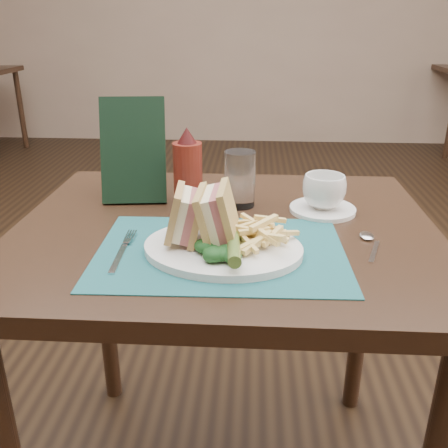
{
  "coord_description": "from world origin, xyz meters",
  "views": [
    {
      "loc": [
        0.06,
        -1.48,
        1.16
      ],
      "look_at": [
        0.0,
        -0.61,
        0.8
      ],
      "focal_mm": 40.0,
      "sensor_mm": 36.0,
      "label": 1
    }
  ],
  "objects_px": {
    "check_presenter": "(133,150)",
    "drinking_glass": "(240,179)",
    "sandwich_half_b": "(206,214)",
    "saucer": "(323,209)",
    "ketchup_bottle": "(188,168)",
    "table_main": "(225,367)",
    "plate": "(223,248)",
    "sandwich_half_a": "(175,215)",
    "coffee_cup": "(324,191)",
    "placemat": "(221,251)"
  },
  "relations": [
    {
      "from": "table_main",
      "to": "sandwich_half_b",
      "type": "bearing_deg",
      "value": -102.14
    },
    {
      "from": "coffee_cup",
      "to": "sandwich_half_b",
      "type": "bearing_deg",
      "value": -137.99
    },
    {
      "from": "table_main",
      "to": "coffee_cup",
      "type": "height_order",
      "value": "coffee_cup"
    },
    {
      "from": "sandwich_half_a",
      "to": "saucer",
      "type": "relative_size",
      "value": 0.69
    },
    {
      "from": "drinking_glass",
      "to": "check_presenter",
      "type": "height_order",
      "value": "check_presenter"
    },
    {
      "from": "table_main",
      "to": "plate",
      "type": "xyz_separation_m",
      "value": [
        0.0,
        -0.14,
        0.38
      ]
    },
    {
      "from": "drinking_glass",
      "to": "sandwich_half_b",
      "type": "bearing_deg",
      "value": -102.24
    },
    {
      "from": "sandwich_half_b",
      "to": "saucer",
      "type": "relative_size",
      "value": 0.76
    },
    {
      "from": "plate",
      "to": "saucer",
      "type": "xyz_separation_m",
      "value": [
        0.21,
        0.23,
        -0.0
      ]
    },
    {
      "from": "placemat",
      "to": "sandwich_half_a",
      "type": "height_order",
      "value": "sandwich_half_a"
    },
    {
      "from": "table_main",
      "to": "coffee_cup",
      "type": "relative_size",
      "value": 9.24
    },
    {
      "from": "saucer",
      "to": "drinking_glass",
      "type": "bearing_deg",
      "value": 171.58
    },
    {
      "from": "sandwich_half_b",
      "to": "ketchup_bottle",
      "type": "height_order",
      "value": "ketchup_bottle"
    },
    {
      "from": "table_main",
      "to": "placemat",
      "type": "bearing_deg",
      "value": -90.25
    },
    {
      "from": "plate",
      "to": "drinking_glass",
      "type": "height_order",
      "value": "drinking_glass"
    },
    {
      "from": "placemat",
      "to": "saucer",
      "type": "xyz_separation_m",
      "value": [
        0.22,
        0.23,
        0.0
      ]
    },
    {
      "from": "saucer",
      "to": "check_presenter",
      "type": "height_order",
      "value": "check_presenter"
    },
    {
      "from": "table_main",
      "to": "drinking_glass",
      "type": "xyz_separation_m",
      "value": [
        0.03,
        0.12,
        0.44
      ]
    },
    {
      "from": "placemat",
      "to": "saucer",
      "type": "bearing_deg",
      "value": 46.08
    },
    {
      "from": "sandwich_half_a",
      "to": "sandwich_half_b",
      "type": "distance_m",
      "value": 0.06
    },
    {
      "from": "table_main",
      "to": "coffee_cup",
      "type": "distance_m",
      "value": 0.49
    },
    {
      "from": "table_main",
      "to": "sandwich_half_a",
      "type": "xyz_separation_m",
      "value": [
        -0.09,
        -0.12,
        0.44
      ]
    },
    {
      "from": "table_main",
      "to": "drinking_glass",
      "type": "relative_size",
      "value": 6.92
    },
    {
      "from": "table_main",
      "to": "check_presenter",
      "type": "height_order",
      "value": "check_presenter"
    },
    {
      "from": "sandwich_half_b",
      "to": "drinking_glass",
      "type": "height_order",
      "value": "same"
    },
    {
      "from": "drinking_glass",
      "to": "ketchup_bottle",
      "type": "distance_m",
      "value": 0.12
    },
    {
      "from": "coffee_cup",
      "to": "drinking_glass",
      "type": "xyz_separation_m",
      "value": [
        -0.19,
        0.03,
        0.02
      ]
    },
    {
      "from": "plate",
      "to": "coffee_cup",
      "type": "distance_m",
      "value": 0.32
    },
    {
      "from": "table_main",
      "to": "drinking_glass",
      "type": "bearing_deg",
      "value": 77.65
    },
    {
      "from": "placemat",
      "to": "ketchup_bottle",
      "type": "height_order",
      "value": "ketchup_bottle"
    },
    {
      "from": "sandwich_half_a",
      "to": "sandwich_half_b",
      "type": "xyz_separation_m",
      "value": [
        0.06,
        -0.01,
        0.0
      ]
    },
    {
      "from": "ketchup_bottle",
      "to": "plate",
      "type": "bearing_deg",
      "value": -68.86
    },
    {
      "from": "check_presenter",
      "to": "ketchup_bottle",
      "type": "bearing_deg",
      "value": -22.77
    },
    {
      "from": "plate",
      "to": "sandwich_half_b",
      "type": "relative_size",
      "value": 2.64
    },
    {
      "from": "sandwich_half_b",
      "to": "saucer",
      "type": "xyz_separation_m",
      "value": [
        0.25,
        0.22,
        -0.07
      ]
    },
    {
      "from": "coffee_cup",
      "to": "sandwich_half_a",
      "type": "bearing_deg",
      "value": -144.77
    },
    {
      "from": "check_presenter",
      "to": "drinking_glass",
      "type": "bearing_deg",
      "value": -13.23
    },
    {
      "from": "saucer",
      "to": "ketchup_bottle",
      "type": "bearing_deg",
      "value": 176.43
    },
    {
      "from": "plate",
      "to": "sandwich_half_a",
      "type": "relative_size",
      "value": 2.9
    },
    {
      "from": "placemat",
      "to": "coffee_cup",
      "type": "relative_size",
      "value": 4.82
    },
    {
      "from": "placemat",
      "to": "sandwich_half_a",
      "type": "bearing_deg",
      "value": 172.78
    },
    {
      "from": "ketchup_bottle",
      "to": "coffee_cup",
      "type": "bearing_deg",
      "value": -3.57
    },
    {
      "from": "ketchup_bottle",
      "to": "check_presenter",
      "type": "bearing_deg",
      "value": 163.6
    },
    {
      "from": "coffee_cup",
      "to": "drinking_glass",
      "type": "height_order",
      "value": "drinking_glass"
    },
    {
      "from": "drinking_glass",
      "to": "check_presenter",
      "type": "distance_m",
      "value": 0.26
    },
    {
      "from": "saucer",
      "to": "plate",
      "type": "bearing_deg",
      "value": -132.74
    },
    {
      "from": "placemat",
      "to": "ketchup_bottle",
      "type": "relative_size",
      "value": 2.52
    },
    {
      "from": "ketchup_bottle",
      "to": "saucer",
      "type": "bearing_deg",
      "value": -3.57
    },
    {
      "from": "sandwich_half_b",
      "to": "check_presenter",
      "type": "bearing_deg",
      "value": 127.03
    },
    {
      "from": "placemat",
      "to": "drinking_glass",
      "type": "xyz_separation_m",
      "value": [
        0.03,
        0.26,
        0.06
      ]
    }
  ]
}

